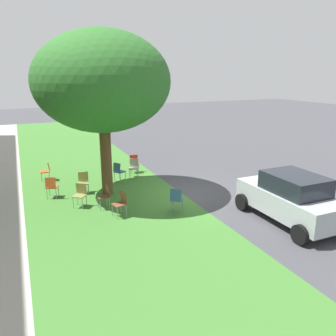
{
  "coord_description": "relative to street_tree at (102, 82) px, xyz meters",
  "views": [
    {
      "loc": [
        -11.64,
        6.05,
        4.79
      ],
      "look_at": [
        0.57,
        0.64,
        1.03
      ],
      "focal_mm": 36.31,
      "sensor_mm": 36.0,
      "label": 1
    }
  ],
  "objects": [
    {
      "name": "parked_car",
      "position": [
        -5.08,
        -4.88,
        -3.62
      ],
      "size": [
        3.7,
        1.92,
        1.65
      ],
      "color": "#ADB2B7",
      "rests_on": "ground"
    },
    {
      "name": "chair_8",
      "position": [
        -2.39,
        0.13,
        -3.94
      ],
      "size": [
        0.5,
        0.51,
        0.88
      ],
      "color": "brown",
      "rests_on": "ground"
    },
    {
      "name": "chair_2",
      "position": [
        1.42,
        -0.88,
        -3.94
      ],
      "size": [
        0.57,
        0.57,
        0.88
      ],
      "color": "#335184",
      "rests_on": "ground"
    },
    {
      "name": "ground",
      "position": [
        -1.37,
        -2.99,
        -4.46
      ],
      "size": [
        80.0,
        80.0,
        0.0
      ],
      "primitive_type": "plane",
      "color": "#424247"
    },
    {
      "name": "street_tree",
      "position": [
        0.0,
        0.0,
        0.0
      ],
      "size": [
        5.16,
        5.16,
        6.38
      ],
      "color": "brown",
      "rests_on": "ground"
    },
    {
      "name": "grass_verge",
      "position": [
        -1.37,
        0.21,
        -4.45
      ],
      "size": [
        48.0,
        6.0,
        0.01
      ],
      "primitive_type": "cube",
      "color": "#3D752D",
      "rests_on": "ground"
    },
    {
      "name": "chair_6",
      "position": [
        1.78,
        -1.72,
        -3.94
      ],
      "size": [
        0.56,
        0.56,
        0.88
      ],
      "color": "#ADA393",
      "rests_on": "ground"
    },
    {
      "name": "chair_5",
      "position": [
        0.4,
        2.13,
        -3.94
      ],
      "size": [
        0.54,
        0.54,
        0.88
      ],
      "color": "#C64C1E",
      "rests_on": "ground"
    },
    {
      "name": "chair_3",
      "position": [
        0.51,
        0.87,
        -3.94
      ],
      "size": [
        0.5,
        0.49,
        0.88
      ],
      "color": "olive",
      "rests_on": "ground"
    },
    {
      "name": "chair_1",
      "position": [
        -1.46,
        0.45,
        -3.94
      ],
      "size": [
        0.43,
        0.44,
        0.88
      ],
      "color": "brown",
      "rests_on": "ground"
    },
    {
      "name": "chair_9",
      "position": [
        2.52,
        -1.99,
        -3.94
      ],
      "size": [
        0.47,
        0.46,
        0.88
      ],
      "color": "#B7332D",
      "rests_on": "ground"
    },
    {
      "name": "chair_4",
      "position": [
        -2.82,
        -1.77,
        -3.94
      ],
      "size": [
        0.58,
        0.58,
        0.88
      ],
      "color": "#335184",
      "rests_on": "ground"
    },
    {
      "name": "chair_0",
      "position": [
        -0.95,
        1.25,
        -3.94
      ],
      "size": [
        0.58,
        0.58,
        0.88
      ],
      "color": "olive",
      "rests_on": "ground"
    },
    {
      "name": "chair_7",
      "position": [
        2.88,
        2.1,
        -3.94
      ],
      "size": [
        0.44,
        0.45,
        0.88
      ],
      "color": "#C64C1E",
      "rests_on": "ground"
    }
  ]
}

